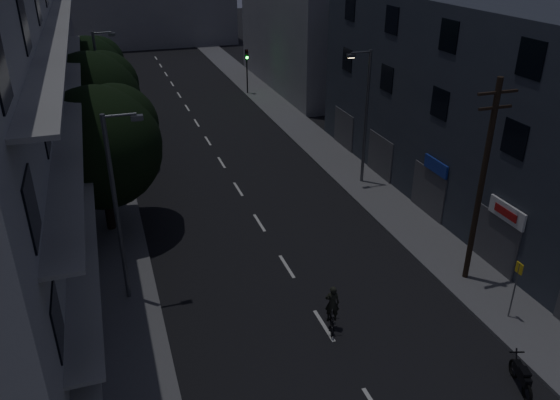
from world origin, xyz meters
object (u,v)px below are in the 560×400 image
utility_pole (482,181)px  motorcycle (521,377)px  cyclist (332,314)px  bus_stop_sign (516,280)px

utility_pole → motorcycle: 7.84m
utility_pole → motorcycle: size_ratio=5.16×
motorcycle → cyclist: 6.95m
cyclist → utility_pole: bearing=29.3°
utility_pole → bus_stop_sign: utility_pole is taller
utility_pole → motorcycle: utility_pole is taller
bus_stop_sign → motorcycle: bearing=-123.6°
bus_stop_sign → cyclist: (-6.97, 1.80, -1.23)m
utility_pole → cyclist: size_ratio=4.60×
utility_pole → motorcycle: (-2.15, -6.11, -4.41)m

